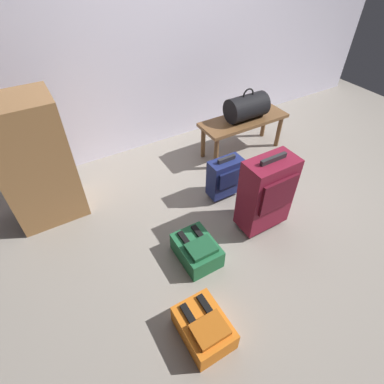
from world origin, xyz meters
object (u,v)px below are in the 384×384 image
Objects in this scene: duffel_bag_black at (247,107)px; backpack_orange at (204,327)px; suitcase_small_navy at (225,177)px; backpack_green at (197,250)px; cell_phone at (262,110)px; suitcase_upright_burgundy at (266,193)px; bench at (243,124)px; side_cabinet at (35,163)px.

duffel_bag_black is 1.16× the size of backpack_orange.
suitcase_small_navy is at bearing 49.61° from backpack_orange.
duffel_bag_black reaches higher than backpack_green.
suitcase_small_navy is 1.21× the size of backpack_orange.
duffel_bag_black is 2.25m from backpack_orange.
duffel_bag_black reaches higher than cell_phone.
cell_phone is 0.20× the size of suitcase_upright_burgundy.
suitcase_small_navy is (-0.62, -0.55, -0.11)m from bench.
suitcase_small_navy reaches higher than cell_phone.
side_cabinet reaches higher than bench.
duffel_bag_black is 0.40× the size of side_cabinet.
backpack_orange is (-0.89, -1.04, -0.15)m from suitcase_small_navy.
suitcase_upright_burgundy is at bearing -118.71° from bench.
side_cabinet is at bearing 177.56° from duffel_bag_black.
suitcase_small_navy is at bearing -138.67° from bench.
side_cabinet reaches higher than backpack_green.
duffel_bag_black reaches higher than suitcase_small_navy.
bench is at bearing 61.29° from suitcase_upright_burgundy.
backpack_green is at bearing -52.29° from side_cabinet.
cell_phone is at bearing 35.69° from backpack_green.
backpack_green is at bearing -140.90° from suitcase_small_navy.
suitcase_small_navy is 1.21× the size of backpack_green.
backpack_green is (-1.52, -1.09, -0.33)m from cell_phone.
backpack_orange is at bearing -137.65° from cell_phone.
backpack_green is at bearing 63.08° from backpack_orange.
suitcase_small_navy is (-0.91, -0.60, -0.18)m from cell_phone.
duffel_bag_black is 0.96× the size of suitcase_small_navy.
suitcase_upright_burgundy is at bearing -35.84° from side_cabinet.
duffel_bag_black is 1.16× the size of backpack_green.
backpack_green and backpack_orange have the same top height.
cell_phone reaches higher than bench.
suitcase_small_navy reaches higher than bench.
duffel_bag_black is at bearing 46.20° from backpack_orange.
duffel_bag_black is 1.69m from backpack_green.
cell_phone is at bearing 33.23° from suitcase_small_navy.
duffel_bag_black is at bearing 60.64° from suitcase_upright_burgundy.
duffel_bag_black reaches higher than backpack_orange.
suitcase_small_navy is (-0.64, -0.55, -0.31)m from duffel_bag_black.
backpack_orange is at bearing -116.92° from backpack_green.
cell_phone is 0.31× the size of suitcase_small_navy.
cell_phone is 1.37m from suitcase_upright_burgundy.
backpack_orange is 1.84m from side_cabinet.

